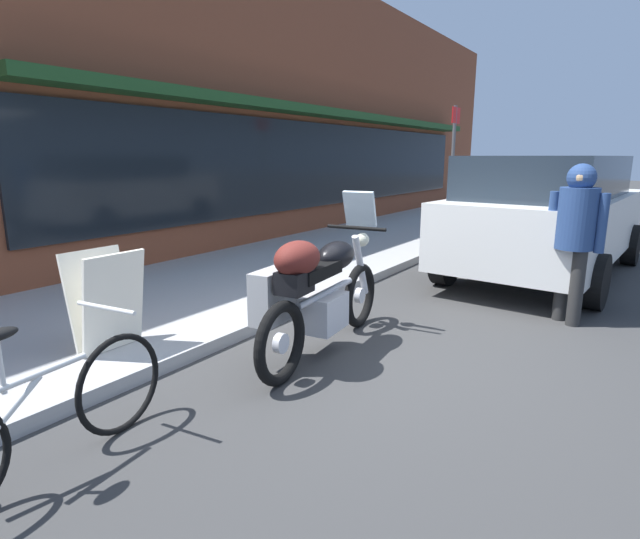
# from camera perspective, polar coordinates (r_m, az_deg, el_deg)

# --- Properties ---
(ground_plane) EXTENTS (80.00, 80.00, 0.00)m
(ground_plane) POSITION_cam_1_polar(r_m,az_deg,el_deg) (4.55, 4.35, -9.68)
(ground_plane) COLOR #353535
(storefront_building) EXTENTS (20.55, 0.90, 5.56)m
(storefront_building) POSITION_cam_1_polar(r_m,az_deg,el_deg) (11.91, 0.79, 17.61)
(storefront_building) COLOR brown
(storefront_building) RESTS_ON ground_plane
(sidewalk_curb) EXTENTS (30.00, 3.17, 0.12)m
(sidewalk_curb) POSITION_cam_1_polar(r_m,az_deg,el_deg) (13.63, 13.29, 5.42)
(sidewalk_curb) COLOR #A1A1A1
(sidewalk_curb) RESTS_ON ground_plane
(touring_motorcycle) EXTENTS (2.19, 0.62, 1.41)m
(touring_motorcycle) POSITION_cam_1_polar(r_m,az_deg,el_deg) (4.34, -0.44, -2.24)
(touring_motorcycle) COLOR black
(touring_motorcycle) RESTS_ON ground_plane
(parked_bicycle) EXTENTS (1.67, 0.48, 0.92)m
(parked_bicycle) POSITION_cam_1_polar(r_m,az_deg,el_deg) (3.20, -29.17, -14.46)
(parked_bicycle) COLOR black
(parked_bicycle) RESTS_ON ground_plane
(parked_minivan) EXTENTS (4.83, 2.34, 1.75)m
(parked_minivan) POSITION_cam_1_polar(r_m,az_deg,el_deg) (8.09, 24.78, 5.93)
(parked_minivan) COLOR silver
(parked_minivan) RESTS_ON ground_plane
(pedestrian_walking) EXTENTS (0.39, 0.56, 1.67)m
(pedestrian_walking) POSITION_cam_1_polar(r_m,az_deg,el_deg) (5.77, 27.29, 4.48)
(pedestrian_walking) COLOR #292929
(pedestrian_walking) RESTS_ON ground_plane
(sandwich_board_sign) EXTENTS (0.55, 0.40, 0.85)m
(sandwich_board_sign) POSITION_cam_1_polar(r_m,az_deg,el_deg) (4.59, -23.33, -3.27)
(sandwich_board_sign) COLOR silver
(sandwich_board_sign) RESTS_ON sidewalk_curb
(parking_sign_pole) EXTENTS (0.44, 0.07, 2.65)m
(parking_sign_pole) POSITION_cam_1_polar(r_m,az_deg,el_deg) (11.12, 14.98, 12.10)
(parking_sign_pole) COLOR #59595B
(parking_sign_pole) RESTS_ON sidewalk_curb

